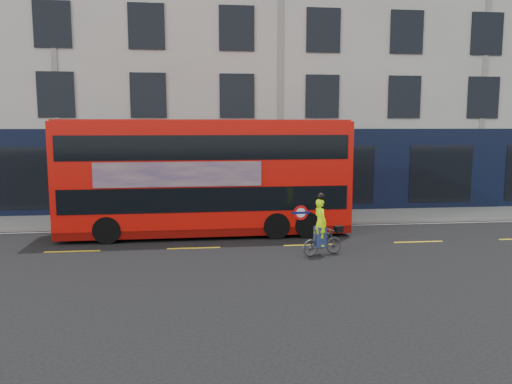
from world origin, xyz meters
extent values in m
plane|color=black|center=(0.00, 0.00, 0.00)|extent=(120.00, 120.00, 0.00)
cube|color=slate|center=(0.00, 6.50, 0.06)|extent=(60.00, 3.00, 0.12)
cube|color=gray|center=(0.00, 5.00, 0.07)|extent=(60.00, 0.12, 0.13)
cube|color=#B7B5AD|center=(0.00, 13.00, 7.50)|extent=(50.00, 10.00, 15.00)
cube|color=black|center=(0.00, 7.98, 2.00)|extent=(50.00, 0.08, 4.00)
cube|color=silver|center=(0.00, 4.70, 0.00)|extent=(58.00, 0.10, 0.01)
cube|color=red|center=(-3.54, 3.68, 2.37)|extent=(10.78, 2.61, 3.86)
cube|color=#640704|center=(-3.54, 3.68, 0.29)|extent=(10.78, 2.56, 0.29)
cube|color=black|center=(-3.54, 3.68, 1.51)|extent=(10.35, 2.65, 0.88)
cube|color=black|center=(-3.54, 3.68, 3.37)|extent=(10.35, 2.65, 0.88)
cube|color=#A6100B|center=(-3.54, 3.68, 4.32)|extent=(10.57, 2.51, 0.08)
cube|color=black|center=(1.85, 3.76, 1.51)|extent=(0.08, 2.20, 0.88)
cube|color=black|center=(1.85, 3.76, 3.37)|extent=(0.08, 2.20, 0.88)
cube|color=black|center=(-8.94, 3.59, 1.51)|extent=(0.08, 2.20, 0.88)
cube|color=tan|center=(-4.50, 2.41, 2.44)|extent=(5.86, 0.13, 0.88)
cylinder|color=red|center=(-0.10, 2.48, 0.98)|extent=(0.55, 0.03, 0.55)
cylinder|color=white|center=(-0.10, 2.47, 0.98)|extent=(0.35, 0.03, 0.35)
cube|color=#0C1459|center=(-0.10, 2.47, 0.98)|extent=(0.68, 0.03, 0.09)
cylinder|color=black|center=(0.17, 3.74, 0.49)|extent=(1.02, 2.51, 0.98)
cylinder|color=black|center=(-1.00, 3.72, 0.49)|extent=(1.02, 2.51, 0.98)
cylinder|color=black|center=(-7.06, 3.62, 0.49)|extent=(1.02, 2.51, 0.98)
imported|color=#46484B|center=(0.12, 0.11, 0.43)|extent=(1.50, 0.85, 0.87)
imported|color=#B9EF06|center=(0.03, 0.08, 1.08)|extent=(0.52, 0.64, 1.51)
cube|color=black|center=(0.70, 0.30, 0.80)|extent=(0.32, 0.28, 0.21)
cube|color=navy|center=(0.03, 0.08, 0.61)|extent=(0.38, 0.43, 0.66)
sphere|color=black|center=(0.03, 0.08, 1.91)|extent=(0.24, 0.24, 0.24)
camera|label=1|loc=(-3.79, -15.20, 4.12)|focal=35.00mm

